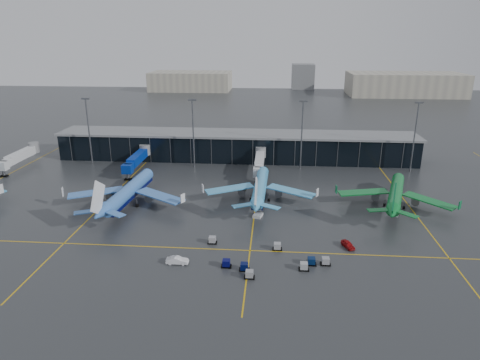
# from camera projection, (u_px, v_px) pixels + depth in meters

# --- Properties ---
(ground) EXTENTS (600.00, 600.00, 0.00)m
(ground) POSITION_uv_depth(u_px,v_px,m) (216.00, 222.00, 114.55)
(ground) COLOR #282B2D
(ground) RESTS_ON ground
(terminal_pier) EXTENTS (142.00, 17.00, 10.70)m
(terminal_pier) POSITION_uv_depth(u_px,v_px,m) (236.00, 146.00, 171.26)
(terminal_pier) COLOR black
(terminal_pier) RESTS_ON ground
(jet_bridges) EXTENTS (94.00, 27.50, 7.20)m
(jet_bridges) POSITION_uv_depth(u_px,v_px,m) (137.00, 159.00, 156.28)
(jet_bridges) COLOR #595B60
(jet_bridges) RESTS_ON ground
(flood_masts) EXTENTS (203.00, 0.50, 25.50)m
(flood_masts) POSITION_uv_depth(u_px,v_px,m) (247.00, 132.00, 156.84)
(flood_masts) COLOR #595B60
(flood_masts) RESTS_ON ground
(distant_hangars) EXTENTS (260.00, 71.00, 22.00)m
(distant_hangars) POSITION_uv_depth(u_px,v_px,m) (317.00, 82.00, 362.58)
(distant_hangars) COLOR #B2AD99
(distant_hangars) RESTS_ON ground
(taxi_lines) EXTENTS (220.00, 120.00, 0.02)m
(taxi_lines) POSITION_uv_depth(u_px,v_px,m) (255.00, 208.00, 123.79)
(taxi_lines) COLOR gold
(taxi_lines) RESTS_ON ground
(airliner_arkefly) EXTENTS (39.84, 44.66, 13.02)m
(airliner_arkefly) POSITION_uv_depth(u_px,v_px,m) (129.00, 183.00, 125.01)
(airliner_arkefly) COLOR #3C73C5
(airliner_arkefly) RESTS_ON ground
(airliner_klm_near) EXTENTS (36.17, 40.91, 12.28)m
(airliner_klm_near) POSITION_uv_depth(u_px,v_px,m) (260.00, 180.00, 129.08)
(airliner_klm_near) COLOR #43A3DD
(airliner_klm_near) RESTS_ON ground
(airliner_aer_lingus) EXTENTS (44.58, 47.71, 12.05)m
(airliner_aer_lingus) POSITION_uv_depth(u_px,v_px,m) (397.00, 186.00, 123.99)
(airliner_aer_lingus) COLOR #0D6D2B
(airliner_aer_lingus) RESTS_ON ground
(baggage_carts) EXTENTS (28.32, 16.29, 1.70)m
(baggage_carts) POSITION_uv_depth(u_px,v_px,m) (268.00, 260.00, 94.01)
(baggage_carts) COLOR black
(baggage_carts) RESTS_ON ground
(mobile_airstair) EXTENTS (2.95, 3.66, 3.45)m
(mobile_airstair) POSITION_uv_depth(u_px,v_px,m) (258.00, 214.00, 117.89)
(mobile_airstair) COLOR silver
(mobile_airstair) RESTS_ON ground
(service_van_red) EXTENTS (3.24, 4.76, 1.50)m
(service_van_red) POSITION_uv_depth(u_px,v_px,m) (348.00, 245.00, 100.87)
(service_van_red) COLOR #990B0E
(service_van_red) RESTS_ON ground
(service_van_white) EXTENTS (4.96, 1.80, 1.62)m
(service_van_white) POSITION_uv_depth(u_px,v_px,m) (177.00, 260.00, 93.70)
(service_van_white) COLOR silver
(service_van_white) RESTS_ON ground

